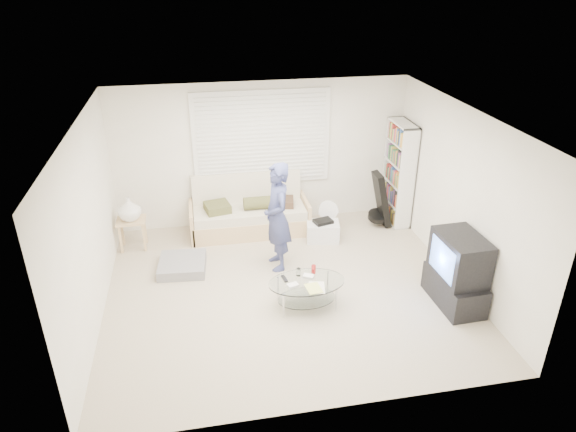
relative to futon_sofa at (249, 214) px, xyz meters
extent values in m
plane|color=tan|center=(0.30, -1.87, -0.32)|extent=(5.00, 5.00, 0.00)
cube|color=silver|center=(0.30, 0.38, 0.93)|extent=(5.00, 0.02, 2.50)
cube|color=silver|center=(0.30, -4.12, 0.93)|extent=(5.00, 0.02, 2.50)
cube|color=silver|center=(-2.20, -1.87, 0.93)|extent=(0.02, 4.50, 2.50)
cube|color=silver|center=(2.80, -1.87, 0.93)|extent=(0.02, 4.50, 2.50)
cube|color=white|center=(0.30, -1.87, 2.18)|extent=(5.00, 4.50, 0.02)
cube|color=white|center=(0.30, 0.35, 1.23)|extent=(2.32, 0.06, 1.62)
cube|color=black|center=(0.30, 0.33, 1.23)|extent=(2.20, 0.01, 1.50)
cube|color=silver|center=(0.30, 0.31, 1.23)|extent=(2.16, 0.04, 1.50)
cube|color=silver|center=(0.30, 0.33, 1.23)|extent=(2.32, 0.08, 1.62)
cube|color=tan|center=(0.00, -0.04, -0.17)|extent=(1.95, 0.78, 0.31)
cube|color=beige|center=(0.00, -0.06, 0.07)|extent=(1.87, 0.72, 0.16)
cube|color=beige|center=(0.00, 0.27, 0.36)|extent=(1.87, 0.22, 0.60)
cube|color=tan|center=(-0.98, -0.04, -0.05)|extent=(0.06, 0.78, 0.55)
cube|color=tan|center=(0.98, -0.04, -0.05)|extent=(0.06, 0.78, 0.55)
cube|color=brown|center=(-0.54, -0.09, 0.21)|extent=(0.46, 0.46, 0.14)
cylinder|color=brown|center=(0.15, -0.12, 0.25)|extent=(0.49, 0.21, 0.21)
cube|color=#433121|center=(0.58, -0.06, 0.20)|extent=(0.41, 0.41, 0.12)
cube|color=slate|center=(-1.15, -1.07, -0.24)|extent=(0.75, 0.75, 0.16)
cube|color=tan|center=(-1.92, -0.25, 0.18)|extent=(0.45, 0.36, 0.04)
cube|color=tan|center=(-2.10, -0.39, -0.08)|extent=(0.04, 0.04, 0.49)
cube|color=tan|center=(-1.74, -0.39, -0.08)|extent=(0.04, 0.04, 0.49)
cube|color=tan|center=(-2.10, -0.11, -0.08)|extent=(0.04, 0.04, 0.49)
cube|color=tan|center=(-1.74, -0.11, -0.08)|extent=(0.04, 0.04, 0.49)
imported|color=white|center=(-1.92, -0.25, 0.39)|extent=(0.37, 0.37, 0.38)
cube|color=white|center=(2.63, -0.08, 0.59)|extent=(0.29, 0.76, 1.82)
cube|color=black|center=(2.29, -0.23, 0.19)|extent=(0.33, 0.35, 0.98)
cylinder|color=black|center=(2.25, -0.23, -0.14)|extent=(0.35, 0.37, 0.17)
cylinder|color=white|center=(1.33, -0.24, -0.31)|extent=(0.23, 0.23, 0.03)
cylinder|color=white|center=(1.33, -0.24, -0.16)|extent=(0.03, 0.03, 0.29)
cylinder|color=white|center=(1.33, -0.24, 0.08)|extent=(0.35, 0.15, 0.34)
cylinder|color=white|center=(1.33, -0.24, 0.08)|extent=(0.10, 0.06, 0.09)
cube|color=white|center=(1.17, -0.56, -0.16)|extent=(0.59, 0.46, 0.32)
cube|color=black|center=(1.17, -0.56, 0.02)|extent=(0.34, 0.28, 0.05)
cube|color=black|center=(2.50, -2.61, -0.11)|extent=(0.54, 0.96, 0.42)
cube|color=black|center=(2.50, -2.61, 0.40)|extent=(0.55, 0.80, 0.61)
cube|color=#6A9CFF|center=(2.25, -2.62, 0.40)|extent=(0.04, 0.60, 0.46)
ellipsoid|color=silver|center=(0.50, -2.31, 0.05)|extent=(1.04, 0.68, 0.02)
ellipsoid|color=silver|center=(0.50, -2.31, -0.21)|extent=(0.80, 0.52, 0.01)
cylinder|color=silver|center=(0.15, -2.52, -0.14)|extent=(0.03, 0.03, 0.36)
cylinder|color=silver|center=(0.86, -2.51, -0.14)|extent=(0.03, 0.03, 0.36)
cylinder|color=silver|center=(0.14, -2.11, -0.14)|extent=(0.03, 0.03, 0.36)
cylinder|color=silver|center=(0.85, -2.09, -0.14)|extent=(0.03, 0.03, 0.36)
cube|color=white|center=(0.30, -2.39, 0.08)|extent=(0.16, 0.13, 0.04)
cube|color=white|center=(0.55, -2.21, 0.08)|extent=(0.17, 0.15, 0.04)
cylinder|color=silver|center=(0.42, -2.14, 0.12)|extent=(0.06, 0.06, 0.11)
cylinder|color=red|center=(0.64, -2.12, 0.12)|extent=(0.06, 0.06, 0.12)
cube|color=black|center=(0.22, -2.20, 0.07)|extent=(0.07, 0.16, 0.02)
cube|color=white|center=(0.60, -2.47, 0.07)|extent=(0.26, 0.31, 0.01)
cube|color=#DCE36A|center=(0.55, -2.49, 0.07)|extent=(0.21, 0.27, 0.01)
imported|color=navy|center=(0.29, -1.23, 0.51)|extent=(0.46, 0.65, 1.67)
camera|label=1|loc=(-0.80, -7.90, 3.88)|focal=32.00mm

